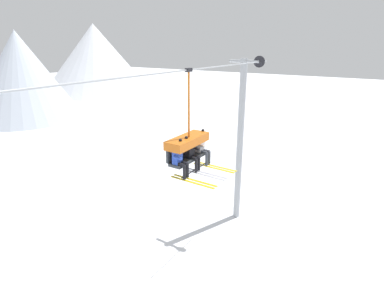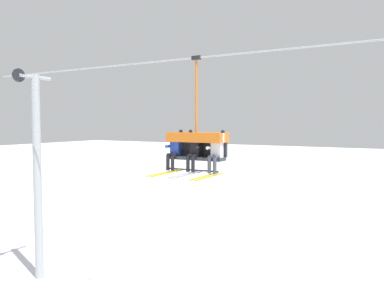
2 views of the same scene
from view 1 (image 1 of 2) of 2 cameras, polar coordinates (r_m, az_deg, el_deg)
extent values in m
cone|color=silver|center=(47.20, -29.71, 11.22)|extent=(14.61, 14.61, 11.66)
cone|color=white|center=(68.93, -17.85, 15.18)|extent=(22.79, 22.79, 14.01)
cylinder|color=#9EA3A8|center=(16.70, 9.11, 0.04)|extent=(0.36, 0.36, 9.10)
cylinder|color=#9EA3A8|center=(15.90, 9.92, 15.27)|extent=(0.16, 1.60, 0.16)
cylinder|color=black|center=(15.60, 12.71, 15.05)|extent=(0.08, 0.56, 0.56)
cylinder|color=#9EA3A8|center=(9.12, -4.64, 13.44)|extent=(16.74, 0.05, 0.05)
cube|color=#33383D|center=(10.70, -0.58, -2.76)|extent=(1.84, 0.48, 0.10)
cube|color=#33383D|center=(10.76, -1.82, -1.10)|extent=(1.84, 0.08, 0.45)
cube|color=#D16619|center=(10.52, -0.86, 0.61)|extent=(1.87, 0.68, 0.30)
cylinder|color=black|center=(10.66, 0.86, -4.76)|extent=(1.84, 0.04, 0.04)
cylinder|color=#D16619|center=(10.17, -0.61, 7.36)|extent=(0.07, 0.07, 2.23)
cube|color=black|center=(10.02, -0.64, 13.93)|extent=(0.28, 0.12, 0.12)
cube|color=#2847B7|center=(10.02, -2.80, -2.38)|extent=(0.32, 0.22, 0.52)
sphere|color=#284C93|center=(9.90, -2.83, -0.44)|extent=(0.22, 0.22, 0.22)
ellipsoid|color=black|center=(9.85, -2.35, -0.54)|extent=(0.17, 0.04, 0.08)
cylinder|color=black|center=(9.94, -2.28, -3.91)|extent=(0.11, 0.34, 0.11)
cylinder|color=black|center=(10.08, -1.70, -3.59)|extent=(0.11, 0.34, 0.11)
cylinder|color=black|center=(9.95, -1.46, -5.39)|extent=(0.11, 0.11, 0.48)
cylinder|color=black|center=(10.08, -0.89, -5.05)|extent=(0.11, 0.11, 0.48)
cube|color=gold|center=(9.92, -0.02, -7.30)|extent=(0.09, 1.70, 0.02)
cube|color=gold|center=(10.05, 0.53, -6.94)|extent=(0.09, 1.70, 0.02)
cylinder|color=#2847B7|center=(9.79, -2.73, -2.65)|extent=(0.09, 0.30, 0.09)
cylinder|color=#2847B7|center=(10.05, -2.21, -0.20)|extent=(0.09, 0.09, 0.30)
sphere|color=black|center=(10.00, -2.22, 0.73)|extent=(0.11, 0.11, 0.11)
cube|color=black|center=(10.58, -0.49, -1.22)|extent=(0.32, 0.22, 0.52)
sphere|color=black|center=(10.47, -0.50, 0.63)|extent=(0.22, 0.22, 0.22)
ellipsoid|color=black|center=(10.42, -0.04, 0.54)|extent=(0.17, 0.04, 0.08)
cylinder|color=black|center=(10.50, 0.02, -2.65)|extent=(0.11, 0.34, 0.11)
cylinder|color=black|center=(10.64, 0.53, -2.37)|extent=(0.11, 0.34, 0.11)
cylinder|color=black|center=(10.51, 0.79, -4.06)|extent=(0.11, 0.11, 0.48)
cylinder|color=black|center=(10.64, 1.30, -3.76)|extent=(0.11, 0.11, 0.48)
cube|color=#B2B2BC|center=(10.48, 2.17, -5.86)|extent=(0.09, 1.70, 0.02)
cube|color=#B2B2BC|center=(10.62, 2.66, -5.53)|extent=(0.09, 1.70, 0.02)
cylinder|color=black|center=(10.33, -1.07, 0.32)|extent=(0.09, 0.09, 0.30)
sphere|color=black|center=(10.27, -1.08, 1.22)|extent=(0.11, 0.11, 0.11)
cylinder|color=black|center=(10.64, 0.74, -0.88)|extent=(0.09, 0.30, 0.09)
cube|color=silver|center=(11.16, 1.57, -0.18)|extent=(0.32, 0.22, 0.52)
sphere|color=black|center=(11.06, 1.59, 1.59)|extent=(0.22, 0.22, 0.22)
ellipsoid|color=black|center=(11.01, 2.04, 1.51)|extent=(0.17, 0.04, 0.08)
cylinder|color=#3D424C|center=(11.08, 2.07, -1.53)|extent=(0.11, 0.34, 0.11)
cylinder|color=#3D424C|center=(11.22, 2.54, -1.27)|extent=(0.11, 0.34, 0.11)
cylinder|color=#3D424C|center=(11.08, 2.81, -2.86)|extent=(0.11, 0.11, 0.48)
cylinder|color=#3D424C|center=(11.23, 3.27, -2.59)|extent=(0.11, 0.11, 0.48)
cube|color=gold|center=(11.06, 4.12, -4.56)|extent=(0.09, 1.70, 0.02)
cube|color=gold|center=(11.20, 4.56, -4.26)|extent=(0.09, 1.70, 0.02)
cylinder|color=silver|center=(10.93, 1.73, -0.37)|extent=(0.09, 0.30, 0.09)
cylinder|color=silver|center=(11.21, 2.09, 1.77)|extent=(0.09, 0.09, 0.30)
sphere|color=black|center=(11.16, 2.10, 2.61)|extent=(0.11, 0.11, 0.11)
camera|label=2|loc=(14.88, 50.15, 1.00)|focal=35.00mm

